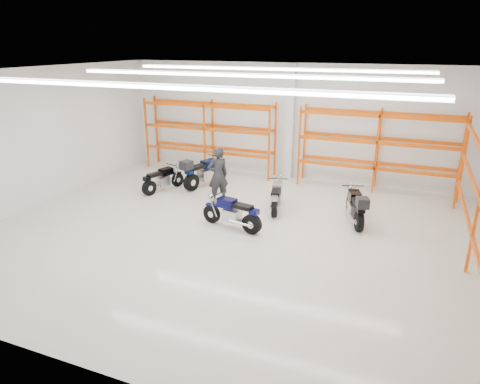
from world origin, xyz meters
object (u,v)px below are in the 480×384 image
at_px(motorcycle_back_c, 276,197).
at_px(motorcycle_back_d, 356,207).
at_px(motorcycle_back_a, 162,180).
at_px(motorcycle_main, 234,214).
at_px(standing_man, 218,175).
at_px(motorcycle_back_b, 202,173).
at_px(structural_column, 290,122).

distance_m(motorcycle_back_c, motorcycle_back_d, 2.57).
relative_size(motorcycle_back_a, motorcycle_back_d, 0.87).
bearing_deg(motorcycle_back_a, motorcycle_main, -29.37).
height_order(motorcycle_back_d, standing_man, standing_man).
bearing_deg(motorcycle_back_c, motorcycle_back_a, 177.19).
bearing_deg(motorcycle_back_b, standing_man, -45.78).
xyz_separation_m(motorcycle_back_b, motorcycle_back_c, (3.32, -1.23, -0.13)).
relative_size(motorcycle_back_b, standing_man, 1.17).
distance_m(motorcycle_back_a, motorcycle_back_b, 1.55).
distance_m(motorcycle_back_d, structural_column, 5.28).
distance_m(motorcycle_main, standing_man, 2.33).
height_order(motorcycle_back_d, structural_column, structural_column).
height_order(motorcycle_back_a, motorcycle_back_b, motorcycle_back_b).
distance_m(motorcycle_main, structural_column, 5.84).
xyz_separation_m(motorcycle_main, standing_man, (-1.34, 1.84, 0.51)).
xyz_separation_m(motorcycle_back_a, motorcycle_back_d, (7.04, -0.40, 0.09)).
distance_m(motorcycle_back_b, structural_column, 3.99).
bearing_deg(motorcycle_back_d, standing_man, 178.62).
bearing_deg(motorcycle_main, motorcycle_back_b, 129.73).
bearing_deg(motorcycle_back_c, structural_column, 99.86).
distance_m(motorcycle_back_a, motorcycle_back_d, 7.06).
height_order(motorcycle_back_a, standing_man, standing_man).
bearing_deg(motorcycle_back_c, standing_man, -178.21).
relative_size(motorcycle_back_a, structural_column, 0.40).
relative_size(motorcycle_main, motorcycle_back_b, 0.89).
height_order(motorcycle_back_c, standing_man, standing_man).
distance_m(standing_man, structural_column, 4.19).
relative_size(motorcycle_main, standing_man, 1.03).
xyz_separation_m(motorcycle_main, motorcycle_back_d, (3.27, 1.73, 0.06)).
relative_size(motorcycle_main, structural_column, 0.45).
distance_m(motorcycle_back_b, motorcycle_back_d, 6.04).
distance_m(motorcycle_back_b, standing_man, 1.85).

